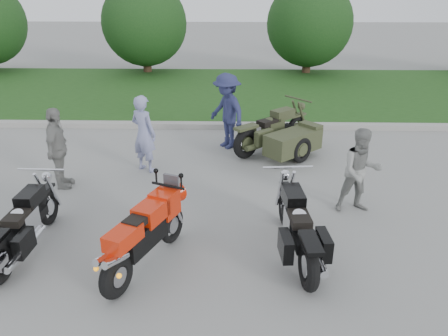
{
  "coord_description": "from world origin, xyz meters",
  "views": [
    {
      "loc": [
        0.88,
        -5.89,
        3.9
      ],
      "look_at": [
        0.7,
        1.27,
        0.8
      ],
      "focal_mm": 35.0,
      "sensor_mm": 36.0,
      "label": 1
    }
  ],
  "objects_px": {
    "sportbike_red": "(144,234)",
    "cruiser_sidecar": "(283,138)",
    "person_stripe": "(144,134)",
    "person_grey": "(361,171)",
    "cruiser_right": "(298,229)",
    "person_denim": "(227,111)",
    "cruiser_left": "(22,228)",
    "person_back": "(58,149)"
  },
  "relations": [
    {
      "from": "cruiser_left",
      "to": "person_grey",
      "type": "relative_size",
      "value": 1.45
    },
    {
      "from": "person_grey",
      "to": "person_back",
      "type": "height_order",
      "value": "person_back"
    },
    {
      "from": "sportbike_red",
      "to": "cruiser_left",
      "type": "bearing_deg",
      "value": -167.1
    },
    {
      "from": "cruiser_left",
      "to": "person_grey",
      "type": "bearing_deg",
      "value": 17.12
    },
    {
      "from": "person_denim",
      "to": "person_back",
      "type": "distance_m",
      "value": 4.08
    },
    {
      "from": "cruiser_left",
      "to": "person_back",
      "type": "bearing_deg",
      "value": 98.83
    },
    {
      "from": "cruiser_sidecar",
      "to": "person_denim",
      "type": "height_order",
      "value": "person_denim"
    },
    {
      "from": "cruiser_sidecar",
      "to": "person_back",
      "type": "height_order",
      "value": "person_back"
    },
    {
      "from": "person_denim",
      "to": "person_back",
      "type": "height_order",
      "value": "person_denim"
    },
    {
      "from": "person_stripe",
      "to": "person_denim",
      "type": "bearing_deg",
      "value": -108.46
    },
    {
      "from": "cruiser_left",
      "to": "person_back",
      "type": "distance_m",
      "value": 2.4
    },
    {
      "from": "sportbike_red",
      "to": "cruiser_right",
      "type": "distance_m",
      "value": 2.27
    },
    {
      "from": "person_grey",
      "to": "person_stripe",
      "type": "bearing_deg",
      "value": 151.91
    },
    {
      "from": "cruiser_left",
      "to": "cruiser_sidecar",
      "type": "relative_size",
      "value": 1.02
    },
    {
      "from": "person_grey",
      "to": "person_back",
      "type": "bearing_deg",
      "value": 166.01
    },
    {
      "from": "cruiser_sidecar",
      "to": "cruiser_left",
      "type": "bearing_deg",
      "value": -87.87
    },
    {
      "from": "person_denim",
      "to": "sportbike_red",
      "type": "bearing_deg",
      "value": -48.69
    },
    {
      "from": "cruiser_left",
      "to": "person_grey",
      "type": "height_order",
      "value": "person_grey"
    },
    {
      "from": "cruiser_sidecar",
      "to": "person_stripe",
      "type": "bearing_deg",
      "value": -114.78
    },
    {
      "from": "sportbike_red",
      "to": "person_denim",
      "type": "xyz_separation_m",
      "value": [
        1.09,
        5.07,
        0.36
      ]
    },
    {
      "from": "sportbike_red",
      "to": "person_denim",
      "type": "relative_size",
      "value": 1.05
    },
    {
      "from": "cruiser_sidecar",
      "to": "person_grey",
      "type": "distance_m",
      "value": 2.92
    },
    {
      "from": "sportbike_red",
      "to": "cruiser_sidecar",
      "type": "relative_size",
      "value": 0.88
    },
    {
      "from": "cruiser_right",
      "to": "person_stripe",
      "type": "xyz_separation_m",
      "value": [
        -2.92,
        3.22,
        0.38
      ]
    },
    {
      "from": "sportbike_red",
      "to": "person_grey",
      "type": "height_order",
      "value": "person_grey"
    },
    {
      "from": "cruiser_right",
      "to": "person_grey",
      "type": "xyz_separation_m",
      "value": [
        1.28,
        1.47,
        0.31
      ]
    },
    {
      "from": "cruiser_right",
      "to": "sportbike_red",
      "type": "bearing_deg",
      "value": -175.91
    },
    {
      "from": "cruiser_left",
      "to": "cruiser_sidecar",
      "type": "bearing_deg",
      "value": 45.61
    },
    {
      "from": "person_back",
      "to": "cruiser_sidecar",
      "type": "bearing_deg",
      "value": -73.09
    },
    {
      "from": "sportbike_red",
      "to": "cruiser_right",
      "type": "xyz_separation_m",
      "value": [
        2.24,
        0.35,
        -0.11
      ]
    },
    {
      "from": "sportbike_red",
      "to": "person_grey",
      "type": "bearing_deg",
      "value": 50.03
    },
    {
      "from": "cruiser_sidecar",
      "to": "person_stripe",
      "type": "relative_size",
      "value": 1.3
    },
    {
      "from": "cruiser_sidecar",
      "to": "person_grey",
      "type": "height_order",
      "value": "person_grey"
    },
    {
      "from": "person_denim",
      "to": "person_back",
      "type": "relative_size",
      "value": 1.12
    },
    {
      "from": "person_stripe",
      "to": "cruiser_right",
      "type": "bearing_deg",
      "value": 163.35
    },
    {
      "from": "cruiser_right",
      "to": "person_denim",
      "type": "height_order",
      "value": "person_denim"
    },
    {
      "from": "person_stripe",
      "to": "person_grey",
      "type": "bearing_deg",
      "value": -171.39
    },
    {
      "from": "sportbike_red",
      "to": "cruiser_sidecar",
      "type": "bearing_deg",
      "value": 84.29
    },
    {
      "from": "person_grey",
      "to": "cruiser_right",
      "type": "bearing_deg",
      "value": -136.54
    },
    {
      "from": "cruiser_right",
      "to": "cruiser_sidecar",
      "type": "bearing_deg",
      "value": 82.49
    },
    {
      "from": "person_stripe",
      "to": "cruiser_left",
      "type": "bearing_deg",
      "value": 100.09
    },
    {
      "from": "sportbike_red",
      "to": "cruiser_left",
      "type": "relative_size",
      "value": 0.86
    }
  ]
}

